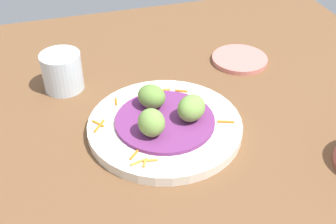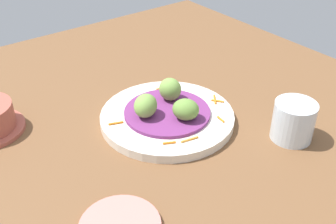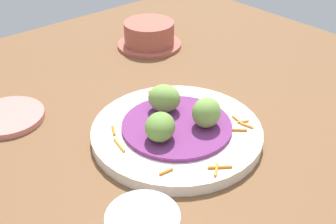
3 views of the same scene
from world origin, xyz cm
name	(u,v)px [view 1 (image 1 of 3)]	position (x,y,z in cm)	size (l,w,h in cm)	color
table_surface	(180,141)	(0.00, 0.00, 1.00)	(110.00, 110.00, 2.00)	brown
main_plate	(165,126)	(-2.54, -2.09, 2.91)	(27.09, 27.09, 1.82)	silver
cabbage_bed	(165,121)	(-2.54, -2.09, 4.17)	(17.42, 17.42, 0.70)	#702D6B
carrot_garnish	(146,125)	(-2.42, -5.58, 4.02)	(20.12, 23.98, 0.40)	orange
guac_scoop_left	(191,108)	(-1.37, 2.29, 6.80)	(5.31, 4.47, 4.56)	#759E47
guac_scoop_center	(152,96)	(-6.92, -3.27, 6.61)	(5.21, 4.47, 4.18)	olive
guac_scoop_right	(151,123)	(0.67, -5.30, 6.92)	(4.37, 4.73, 4.80)	#759E47
side_plate_small	(240,59)	(-20.81, 20.42, 2.51)	(12.16, 12.16, 1.03)	tan
water_glass	(62,71)	(-21.36, -17.67, 5.81)	(7.92, 7.92, 7.62)	silver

